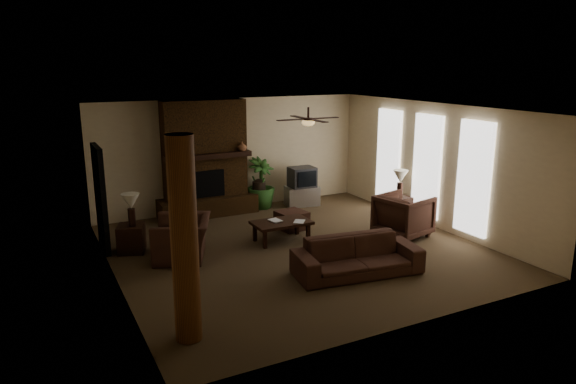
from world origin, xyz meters
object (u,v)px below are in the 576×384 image
lamp_right (400,178)px  tv_stand (302,196)px  coffee_table (282,224)px  side_table_left (131,239)px  armchair_left (182,232)px  floor_vase (259,192)px  ottoman (292,220)px  side_table_right (398,208)px  floor_plant (261,194)px  sofa (357,250)px  log_column (184,241)px  armchair_right (404,214)px  lamp_left (131,204)px

lamp_right → tv_stand: bearing=123.8°
coffee_table → side_table_left: (-2.93, 0.77, -0.10)m
armchair_left → tv_stand: bearing=142.9°
armchair_left → floor_vase: size_ratio=1.54×
ottoman → side_table_right: 2.67m
floor_plant → side_table_right: size_ratio=2.37×
sofa → log_column: bearing=-157.9°
armchair_right → tv_stand: 3.31m
log_column → armchair_right: 5.82m
side_table_left → ottoman: bearing=-2.2°
side_table_right → lamp_right: (-0.01, -0.04, 0.73)m
tv_stand → floor_plant: size_ratio=0.65×
tv_stand → floor_vase: size_ratio=1.10×
log_column → armchair_left: log_column is taller
coffee_table → ottoman: size_ratio=2.00×
side_table_left → side_table_right: same height
sofa → side_table_right: bearing=48.3°
armchair_left → lamp_left: (-0.79, 0.70, 0.48)m
log_column → armchair_right: size_ratio=2.76×
sofa → floor_vase: (0.21, 4.73, -0.01)m
tv_stand → armchair_right: bearing=-67.9°
armchair_left → side_table_left: (-0.82, 0.76, -0.24)m
tv_stand → ottoman: bearing=-115.7°
log_column → side_table_right: 6.96m
log_column → sofa: 3.54m
armchair_left → lamp_right: size_ratio=1.82×
sofa → floor_vase: sofa is taller
floor_plant → log_column: bearing=-122.7°
armchair_left → floor_plant: 3.77m
armchair_right → lamp_right: size_ratio=1.56×
log_column → lamp_right: size_ratio=4.31×
sofa → armchair_left: 3.34m
coffee_table → floor_vase: size_ratio=1.56×
coffee_table → side_table_left: side_table_left is taller
lamp_right → lamp_left: bearing=174.5°
armchair_right → tv_stand: armchair_right is taller
log_column → lamp_left: bearing=90.1°
side_table_right → floor_vase: bearing=137.2°
armchair_left → coffee_table: (2.11, -0.01, -0.14)m
lamp_left → floor_plant: bearing=27.3°
tv_stand → side_table_right: side_table_right is taller
floor_plant → ottoman: bearing=-92.8°
coffee_table → lamp_right: bearing=2.3°
armchair_left → side_table_left: 1.14m
ottoman → floor_vase: bearing=88.4°
log_column → side_table_right: size_ratio=5.09×
armchair_right → floor_vase: 3.93m
armchair_right → floor_vase: (-1.84, 3.48, -0.08)m
log_column → armchair_right: bearing=21.1°
armchair_right → lamp_left: bearing=59.6°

